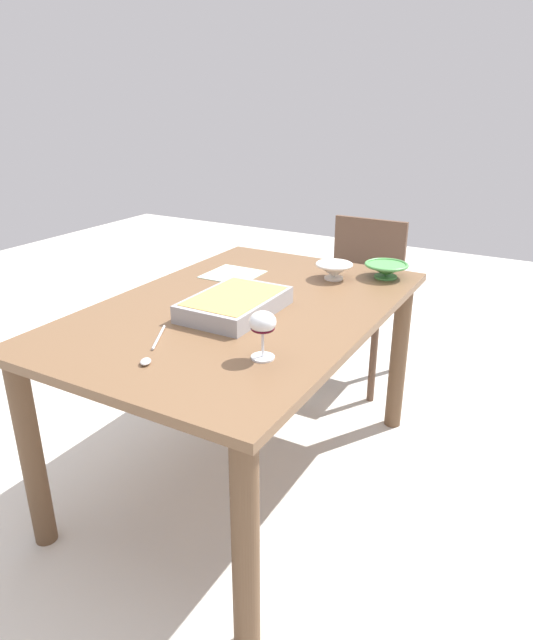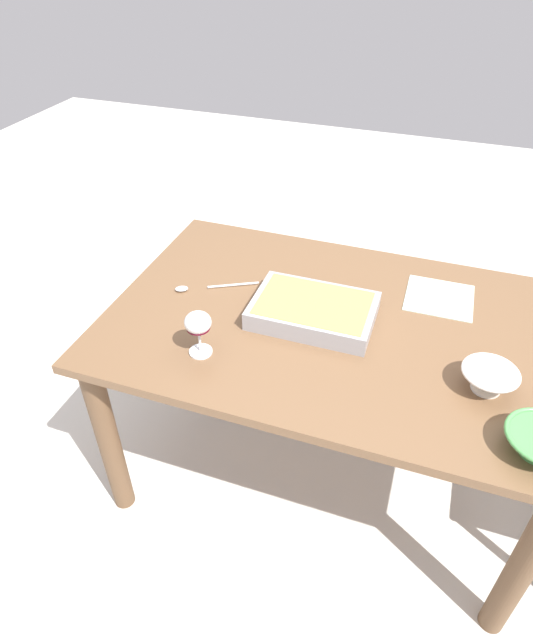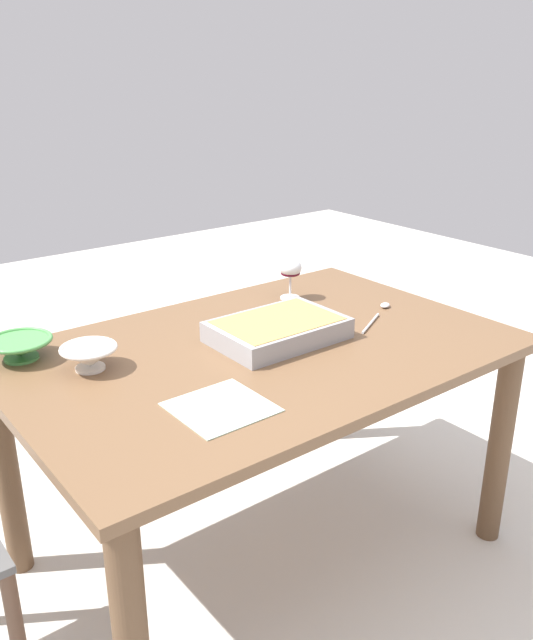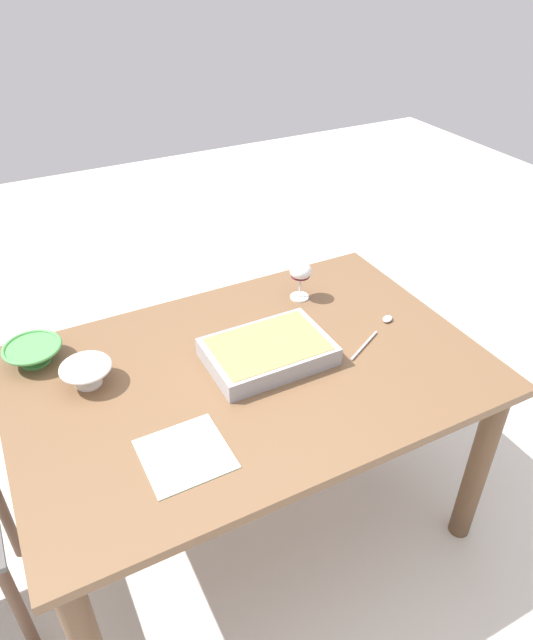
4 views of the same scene
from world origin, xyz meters
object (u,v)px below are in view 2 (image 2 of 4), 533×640
Objects in this scene: dining_table at (333,347)px; wine_glass at (198,325)px; serving_spoon at (201,287)px; napkin at (439,298)px; casserole_dish at (313,310)px; small_bowl at (489,378)px.

wine_glass is (-0.34, -0.28, 0.22)m from dining_table.
wine_glass reaches higher than serving_spoon.
wine_glass reaches higher than napkin.
serving_spoon reaches higher than napkin.
wine_glass reaches higher than casserole_dish.
serving_spoon is (-0.41, 0.03, -0.03)m from casserole_dish.
dining_table is 0.51m from small_bowl.
serving_spoon is (-0.93, 0.18, -0.03)m from small_bowl.
napkin is at bearing 15.49° from serving_spoon.
serving_spoon is at bearing 177.64° from dining_table.
small_bowl is 0.95m from serving_spoon.
casserole_dish is at bearing -4.66° from serving_spoon.
small_bowl is at bearing 8.61° from wine_glass.
casserole_dish is (0.27, 0.27, -0.07)m from wine_glass.
dining_table is 0.17m from casserole_dish.
dining_table is at bearing 10.80° from casserole_dish.
wine_glass is 0.34m from serving_spoon.
dining_table is 0.49m from serving_spoon.
napkin is (0.64, 0.52, -0.10)m from wine_glass.
dining_table is 0.49m from wine_glass.
small_bowl is 0.58× the size of serving_spoon.
wine_glass is 0.55× the size of serving_spoon.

